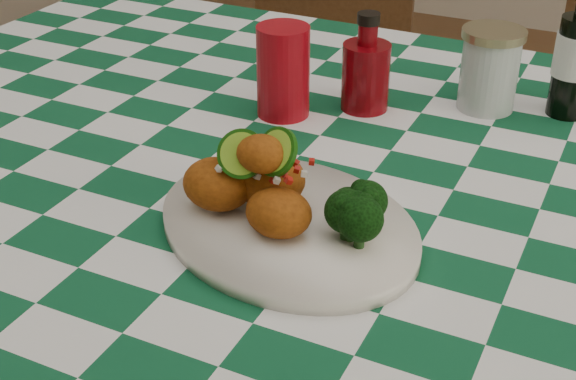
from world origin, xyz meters
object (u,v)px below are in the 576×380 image
at_px(ketchup_bottle, 366,62).
at_px(wooden_chair_left, 314,130).
at_px(mason_jar, 489,70).
at_px(plate, 288,226).
at_px(fried_chicken_pile, 266,176).
at_px(red_tumbler, 283,71).

xyz_separation_m(ketchup_bottle, wooden_chair_left, (-0.33, 0.58, -0.43)).
bearing_deg(mason_jar, wooden_chair_left, 134.55).
distance_m(plate, wooden_chair_left, 1.06).
xyz_separation_m(fried_chicken_pile, ketchup_bottle, (-0.02, 0.35, 0.01)).
bearing_deg(ketchup_bottle, mason_jar, 25.92).
xyz_separation_m(plate, red_tumbler, (-0.14, 0.28, 0.06)).
bearing_deg(wooden_chair_left, mason_jar, -55.44).
relative_size(ketchup_bottle, wooden_chair_left, 0.17).
distance_m(ketchup_bottle, mason_jar, 0.18).
height_order(red_tumbler, wooden_chair_left, red_tumbler).
bearing_deg(ketchup_bottle, plate, -82.86).
bearing_deg(plate, fried_chicken_pile, 180.00).
distance_m(plate, ketchup_bottle, 0.36).
distance_m(red_tumbler, ketchup_bottle, 0.12).
bearing_deg(mason_jar, fried_chicken_pile, -108.49).
bearing_deg(mason_jar, plate, -105.22).
xyz_separation_m(plate, ketchup_bottle, (-0.04, 0.35, 0.06)).
relative_size(red_tumbler, wooden_chair_left, 0.15).
bearing_deg(fried_chicken_pile, mason_jar, 71.51).
height_order(mason_jar, wooden_chair_left, mason_jar).
distance_m(ketchup_bottle, wooden_chair_left, 0.79).
height_order(plate, red_tumbler, red_tumbler).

